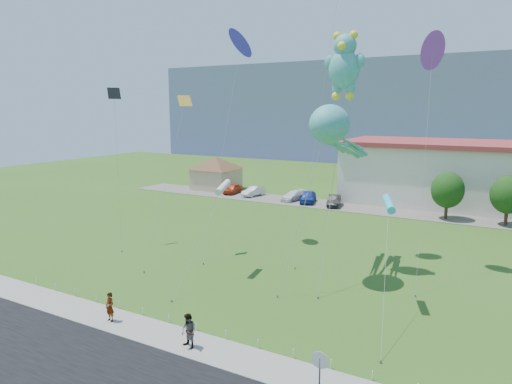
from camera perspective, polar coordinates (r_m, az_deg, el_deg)
ground at (r=28.66m, az=-7.53°, el=-15.29°), size 160.00×160.00×0.00m
sidewalk at (r=26.72m, az=-11.19°, el=-17.29°), size 80.00×2.50×0.10m
parking_strip at (r=59.09m, az=13.05°, el=-1.99°), size 70.00×6.00×0.06m
hill_ridge at (r=141.51m, az=22.99°, el=9.57°), size 160.00×50.00×25.00m
pavilion at (r=71.36m, az=-5.00°, el=2.76°), size 9.20×9.20×5.00m
stop_sign at (r=20.42m, az=7.98°, el=-20.65°), size 0.80×0.07×2.50m
rope_fence at (r=27.62m, az=-9.20°, el=-15.79°), size 26.05×0.05×0.50m
tree_near at (r=55.66m, az=22.83°, el=0.24°), size 3.60×3.60×5.47m
tree_mid at (r=55.38m, az=28.99°, el=-0.30°), size 3.60×3.60×5.47m
pedestrian_left at (r=28.73m, az=-17.80°, el=-13.53°), size 0.68×0.50×1.74m
pedestrian_right at (r=24.90m, az=-8.43°, el=-16.83°), size 1.05×0.91×1.86m
parked_car_red at (r=67.48m, az=-2.93°, el=0.40°), size 1.92×4.14×1.37m
parked_car_silver at (r=65.55m, az=-0.31°, el=0.09°), size 2.12×4.20×1.32m
parked_car_white at (r=62.63m, az=4.75°, el=-0.44°), size 2.94×4.75×1.29m
parked_car_blue at (r=61.24m, az=6.54°, el=-0.59°), size 2.94×4.86×1.55m
parked_car_black at (r=59.52m, az=9.71°, el=-1.07°), size 2.44×4.44×1.39m
octopus_kite at (r=33.53m, az=9.78°, el=7.28°), size 2.97×11.07×12.69m
teddy_bear_kite at (r=35.54m, az=10.99°, el=15.42°), size 3.10×7.81×17.95m
small_kite_black at (r=43.46m, az=-17.22°, el=9.51°), size 3.33×3.34×14.19m
small_kite_purple at (r=37.77m, az=21.16°, el=15.57°), size 1.95×7.83×17.32m
small_kite_white at (r=34.06m, az=-4.17°, el=0.52°), size 0.50×7.59×7.05m
small_kite_yellow at (r=38.73m, az=-9.46°, el=8.82°), size 1.29×6.96×13.46m
small_kite_blue at (r=43.05m, az=-2.06°, el=17.54°), size 2.21×8.88×18.92m
small_kite_cyan at (r=29.20m, az=16.26°, el=-1.55°), size 1.85×8.19×7.04m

